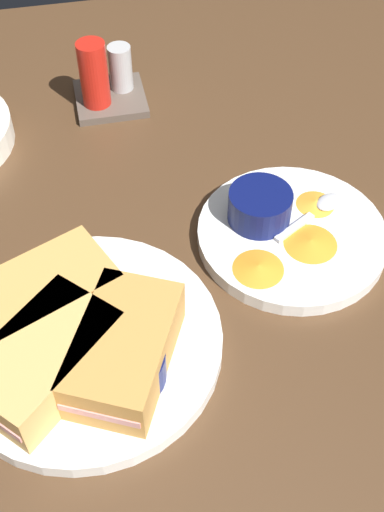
% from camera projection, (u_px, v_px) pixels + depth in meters
% --- Properties ---
extents(ground_plane, '(1.10, 1.10, 0.03)m').
position_uv_depth(ground_plane, '(125.00, 271.00, 0.70)').
color(ground_plane, '#4C331E').
extents(plate_sandwich_main, '(0.25, 0.25, 0.02)m').
position_uv_depth(plate_sandwich_main, '(87.00, 342.00, 0.62)').
color(plate_sandwich_main, white).
rests_on(plate_sandwich_main, ground_plane).
extents(sandwich_half_near, '(0.15, 0.12, 0.05)m').
position_uv_depth(sandwich_half_near, '(44.00, 297.00, 0.61)').
color(sandwich_half_near, tan).
rests_on(sandwich_half_near, plate_sandwich_main).
extents(sandwich_half_far, '(0.15, 0.14, 0.05)m').
position_uv_depth(sandwich_half_far, '(45.00, 360.00, 0.57)').
color(sandwich_half_far, tan).
rests_on(sandwich_half_far, plate_sandwich_main).
extents(sandwich_half_extra, '(0.13, 0.15, 0.05)m').
position_uv_depth(sandwich_half_extra, '(124.00, 349.00, 0.57)').
color(sandwich_half_extra, '#C68C42').
rests_on(sandwich_half_extra, plate_sandwich_main).
extents(ramekin_dark_sauce, '(0.07, 0.07, 0.03)m').
position_uv_depth(ramekin_dark_sauce, '(125.00, 365.00, 0.57)').
color(ramekin_dark_sauce, '#0C144C').
rests_on(ramekin_dark_sauce, plate_sandwich_main).
extents(spoon_by_dark_ramekin, '(0.06, 0.09, 0.01)m').
position_uv_depth(spoon_by_dark_ramekin, '(91.00, 333.00, 0.61)').
color(spoon_by_dark_ramekin, silver).
rests_on(spoon_by_dark_ramekin, plate_sandwich_main).
extents(plate_chips_companion, '(0.20, 0.20, 0.02)m').
position_uv_depth(plate_chips_companion, '(292.00, 235.00, 0.70)').
color(plate_chips_companion, white).
rests_on(plate_chips_companion, ground_plane).
extents(ramekin_light_gravy, '(0.07, 0.07, 0.04)m').
position_uv_depth(ramekin_light_gravy, '(260.00, 205.00, 0.70)').
color(ramekin_light_gravy, '#0C144C').
rests_on(ramekin_light_gravy, plate_chips_companion).
extents(spoon_by_gravy_ramekin, '(0.09, 0.06, 0.01)m').
position_uv_depth(spoon_by_gravy_ramekin, '(321.00, 208.00, 0.72)').
color(spoon_by_gravy_ramekin, silver).
rests_on(spoon_by_gravy_ramekin, plate_chips_companion).
extents(plantain_chip_scatter, '(0.14, 0.13, 0.01)m').
position_uv_depth(plantain_chip_scatter, '(294.00, 241.00, 0.68)').
color(plantain_chip_scatter, orange).
rests_on(plantain_chip_scatter, plate_chips_companion).
extents(condiment_caddy, '(0.09, 0.09, 0.10)m').
position_uv_depth(condiment_caddy, '(105.00, 81.00, 0.84)').
color(condiment_caddy, brown).
rests_on(condiment_caddy, ground_plane).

